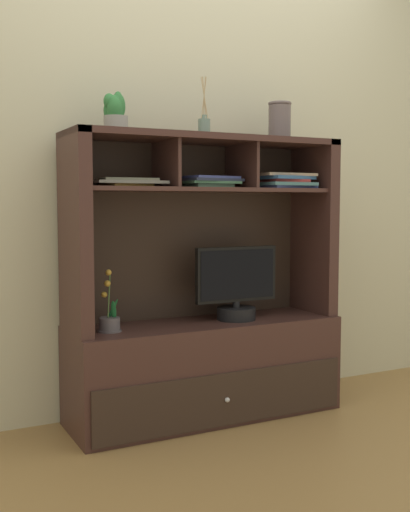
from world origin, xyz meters
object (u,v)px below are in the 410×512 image
(magazine_stack_right, at_px, (127,182))
(diffuser_bottle, at_px, (204,126))
(potted_orchid, at_px, (109,321))
(potted_succulent, at_px, (115,113))
(tv_monitor, at_px, (236,289))
(ceramic_vase, at_px, (280,121))
(media_console, at_px, (204,331))
(magazine_stack_left, at_px, (208,182))
(magazine_stack_centre, at_px, (284,181))

(magazine_stack_right, xyz_separation_m, diffuser_bottle, (0.40, -0.01, 0.28))
(potted_orchid, distance_m, potted_succulent, 0.95)
(diffuser_bottle, distance_m, potted_succulent, 0.45)
(tv_monitor, distance_m, potted_orchid, 0.67)
(magazine_stack_right, relative_size, ceramic_vase, 1.71)
(media_console, distance_m, potted_succulent, 1.14)
(ceramic_vase, bearing_deg, magazine_stack_left, -178.31)
(magazine_stack_left, distance_m, magazine_stack_right, 0.42)
(potted_orchid, distance_m, ceramic_vase, 1.35)
(potted_orchid, height_order, diffuser_bottle, diffuser_bottle)
(diffuser_bottle, height_order, ceramic_vase, diffuser_bottle)
(media_console, bearing_deg, ceramic_vase, 1.13)
(potted_succulent, bearing_deg, ceramic_vase, -1.05)
(potted_orchid, height_order, magazine_stack_right, magazine_stack_right)
(media_console, height_order, magazine_stack_centre, media_console)
(media_console, relative_size, potted_orchid, 4.84)
(magazine_stack_left, distance_m, magazine_stack_centre, 0.41)
(magazine_stack_centre, xyz_separation_m, magazine_stack_right, (-0.83, 0.07, -0.02))
(tv_monitor, xyz_separation_m, potted_orchid, (-0.66, 0.00, -0.11))
(magazine_stack_left, height_order, diffuser_bottle, diffuser_bottle)
(magazine_stack_left, bearing_deg, tv_monitor, -15.78)
(magazine_stack_centre, height_order, magazine_stack_right, magazine_stack_centre)
(ceramic_vase, bearing_deg, magazine_stack_centre, -99.98)
(magazine_stack_left, height_order, ceramic_vase, ceramic_vase)
(media_console, bearing_deg, magazine_stack_right, 178.52)
(tv_monitor, bearing_deg, potted_succulent, 173.57)
(potted_succulent, height_order, ceramic_vase, ceramic_vase)
(tv_monitor, xyz_separation_m, magazine_stack_right, (-0.56, 0.05, 0.52))
(potted_orchid, xyz_separation_m, potted_succulent, (0.06, 0.06, 0.95))
(media_console, bearing_deg, diffuser_bottle, 90.00)
(magazine_stack_right, xyz_separation_m, ceramic_vase, (0.84, -0.00, 0.33))
(ceramic_vase, bearing_deg, media_console, -178.87)
(magazine_stack_centre, height_order, diffuser_bottle, diffuser_bottle)
(magazine_stack_centre, bearing_deg, magazine_stack_right, 175.49)
(ceramic_vase, bearing_deg, potted_orchid, -177.10)
(potted_orchid, relative_size, magazine_stack_left, 0.95)
(media_console, height_order, potted_succulent, potted_succulent)
(tv_monitor, bearing_deg, ceramic_vase, 10.34)
(potted_orchid, relative_size, diffuser_bottle, 1.01)
(tv_monitor, bearing_deg, potted_orchid, 179.68)
(tv_monitor, height_order, magazine_stack_left, magazine_stack_left)
(media_console, height_order, potted_orchid, media_console)
(potted_orchid, xyz_separation_m, diffuser_bottle, (0.51, 0.04, 0.91))
(magazine_stack_left, relative_size, magazine_stack_right, 0.90)
(magazine_stack_centre, height_order, ceramic_vase, ceramic_vase)
(tv_monitor, height_order, diffuser_bottle, diffuser_bottle)
(media_console, xyz_separation_m, ceramic_vase, (0.44, 0.01, 1.06))
(media_console, relative_size, magazine_stack_left, 4.62)
(potted_succulent, bearing_deg, diffuser_bottle, -3.12)
(magazine_stack_left, bearing_deg, diffuser_bottle, 167.37)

